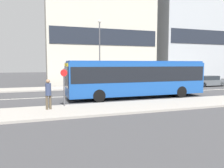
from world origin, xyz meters
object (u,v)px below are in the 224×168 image
object	(u,v)px
pedestrian_near_stop	(48,92)
parked_car_1	(208,81)
bus_stop_sign	(64,84)
parked_car_0	(173,82)
city_bus	(137,77)
street_lamp	(100,47)

from	to	relation	value
pedestrian_near_stop	parked_car_1	bearing A→B (deg)	-165.23
pedestrian_near_stop	bus_stop_sign	world-z (taller)	bus_stop_sign
pedestrian_near_stop	bus_stop_sign	distance (m)	1.34
parked_car_1	bus_stop_sign	bearing A→B (deg)	-156.43
parked_car_0	parked_car_1	distance (m)	5.26
city_bus	parked_car_0	distance (m)	9.51
parked_car_0	bus_stop_sign	bearing A→B (deg)	-149.16
city_bus	street_lamp	bearing A→B (deg)	96.94
city_bus	pedestrian_near_stop	bearing A→B (deg)	-156.22
pedestrian_near_stop	city_bus	bearing A→B (deg)	-165.13
parked_car_0	parked_car_1	world-z (taller)	parked_car_0
bus_stop_sign	parked_car_0	bearing A→B (deg)	30.84
street_lamp	parked_car_0	bearing A→B (deg)	-14.47
street_lamp	parked_car_1	bearing A→B (deg)	-8.81
city_bus	parked_car_0	size ratio (longest dim) A/B	2.71
parked_car_0	city_bus	bearing A→B (deg)	-142.79
city_bus	bus_stop_sign	xyz separation A→B (m)	(-6.32, -2.56, -0.23)
parked_car_0	street_lamp	world-z (taller)	street_lamp
city_bus	street_lamp	size ratio (longest dim) A/B	1.51
pedestrian_near_stop	parked_car_0	bearing A→B (deg)	-158.26
city_bus	parked_car_0	world-z (taller)	city_bus
parked_car_1	bus_stop_sign	size ratio (longest dim) A/B	1.85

